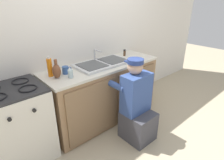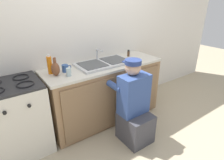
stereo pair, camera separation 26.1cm
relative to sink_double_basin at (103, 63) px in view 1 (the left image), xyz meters
name	(u,v)px [view 1 (the left image)]	position (x,y,z in m)	size (l,w,h in m)	color
ground_plane	(116,125)	(0.00, -0.30, -0.91)	(12.00, 12.00, 0.00)	tan
back_wall	(87,36)	(0.00, 0.35, 0.34)	(6.00, 0.10, 2.50)	silver
counter_cabinet	(104,93)	(0.00, -0.01, -0.48)	(1.73, 0.62, 0.86)	#997551
countertop	(103,65)	(0.00, 0.00, -0.04)	(1.77, 0.62, 0.03)	beige
sink_double_basin	(103,63)	(0.00, 0.00, 0.00)	(0.80, 0.44, 0.19)	silver
stove_range	(18,125)	(-1.24, 0.00, -0.46)	(0.65, 0.62, 0.92)	silver
plumber_person	(137,107)	(0.03, -0.65, -0.45)	(0.42, 0.61, 1.10)	#3F3F47
water_glass	(70,74)	(-0.59, -0.12, 0.03)	(0.06, 0.06, 0.10)	#ADC6CC
spice_bottle_pepper	(124,53)	(0.54, 0.10, 0.03)	(0.04, 0.04, 0.10)	#513823
coffee_mug	(66,70)	(-0.57, 0.03, 0.03)	(0.13, 0.08, 0.09)	#335699
soap_bottle_orange	(50,67)	(-0.75, 0.08, 0.09)	(0.06, 0.06, 0.25)	orange
vase_decorative	(57,71)	(-0.71, -0.03, 0.07)	(0.10, 0.10, 0.23)	brown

